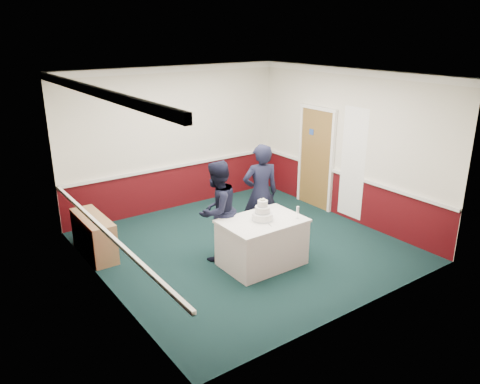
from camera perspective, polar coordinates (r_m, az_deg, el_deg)
ground at (r=8.43m, az=0.61°, el=-6.65°), size 5.00×5.00×0.00m
room_shell at (r=8.31m, az=-1.40°, el=7.32°), size 5.00×5.00×3.00m
sideboard at (r=8.39m, az=-17.36°, el=-5.10°), size 0.41×1.20×0.70m
cake_table at (r=7.68m, az=2.70°, el=-6.09°), size 1.32×0.92×0.79m
wedding_cake at (r=7.48m, az=2.76°, el=-2.63°), size 0.35×0.35×0.36m
cake_knife at (r=7.36m, az=3.52°, el=-3.93°), size 0.07×0.22×0.00m
champagne_flute at (r=7.57m, az=7.05°, el=-2.24°), size 0.05×0.05×0.21m
person_man at (r=7.74m, az=-2.81°, el=-2.28°), size 0.99×0.89×1.69m
person_woman at (r=8.33m, az=2.51°, el=-0.22°), size 0.76×0.61×1.82m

